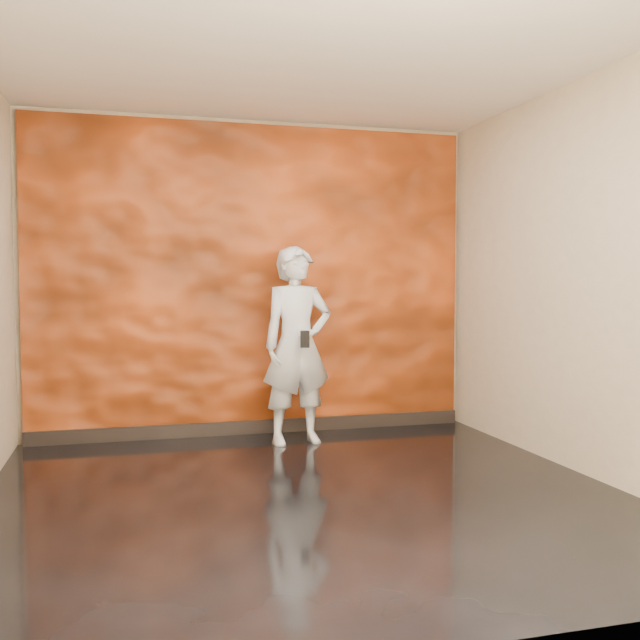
% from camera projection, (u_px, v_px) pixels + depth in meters
% --- Properties ---
extents(room, '(4.02, 4.02, 2.81)m').
position_uv_depth(room, '(308.00, 276.00, 4.48)').
color(room, black).
rests_on(room, ground).
extents(feature_wall, '(3.90, 0.06, 2.75)m').
position_uv_depth(feature_wall, '(254.00, 280.00, 6.36)').
color(feature_wall, '#D64D16').
rests_on(feature_wall, ground).
extents(baseboard, '(3.90, 0.04, 0.12)m').
position_uv_depth(baseboard, '(256.00, 427.00, 6.40)').
color(baseboard, black).
rests_on(baseboard, ground).
extents(man, '(0.65, 0.47, 1.66)m').
position_uv_depth(man, '(297.00, 345.00, 5.98)').
color(man, '#AAB1B9').
rests_on(man, ground).
extents(phone, '(0.08, 0.03, 0.14)m').
position_uv_depth(phone, '(305.00, 339.00, 5.74)').
color(phone, black).
rests_on(phone, man).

